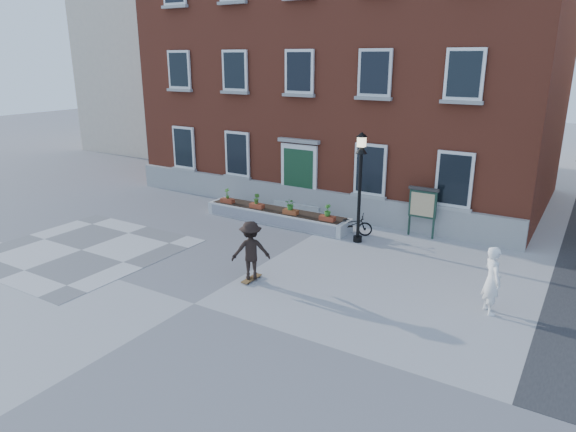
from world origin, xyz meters
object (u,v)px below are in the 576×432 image
Objects in this scene: bicycle at (351,224)px; notice_board at (423,204)px; lamp_post at (360,172)px; skateboarder at (251,250)px; bystander at (492,280)px.

notice_board is (2.28, 1.14, 0.85)m from bicycle.
lamp_post is at bearing -155.95° from bicycle.
notice_board is at bearing -82.60° from bicycle.
notice_board reaches higher than bicycle.
notice_board is at bearing 64.66° from skateboarder.
bystander is at bearing -142.37° from bicycle.
bystander is at bearing 14.17° from skateboarder.
bystander is 5.88m from notice_board.
bystander is (5.63, -3.67, 0.49)m from bicycle.
bicycle is 2.26m from lamp_post.
notice_board is (1.76, 1.69, -1.28)m from lamp_post.
lamp_post is 2.14× the size of skateboarder.
bystander is 0.97× the size of notice_board.
bicycle is 6.74m from bystander.
bystander is 0.46× the size of lamp_post.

